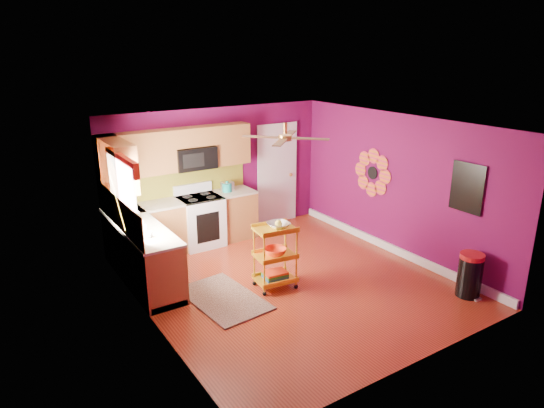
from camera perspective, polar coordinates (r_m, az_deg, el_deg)
ground at (r=7.81m, az=2.26°, el=-9.12°), size 5.00×5.00×0.00m
room_envelope at (r=7.23m, az=2.59°, el=2.53°), size 4.54×5.04×2.52m
lower_cabinets at (r=8.55m, az=-12.26°, el=-3.89°), size 2.81×2.31×0.94m
electric_range at (r=9.12m, az=-8.43°, el=-1.94°), size 0.76×0.66×1.13m
upper_cabinetry at (r=8.51m, az=-13.08°, el=5.59°), size 2.80×2.30×1.26m
left_window at (r=7.20m, az=-17.22°, el=2.51°), size 0.08×1.35×1.08m
panel_door at (r=10.08m, az=0.58°, el=3.42°), size 0.95×0.11×2.15m
right_wall_art at (r=8.49m, az=16.17°, el=2.83°), size 0.04×2.74×1.04m
ceiling_fan at (r=7.23m, az=1.56°, el=7.88°), size 1.01×1.01×0.26m
shag_rug at (r=7.34m, az=-5.73°, el=-10.99°), size 1.01×1.51×0.02m
rolling_cart at (r=7.42m, az=0.44°, el=-5.84°), size 0.65×0.51×1.09m
trash_can at (r=7.83m, az=22.25°, el=-7.74°), size 0.39×0.41×0.68m
teal_kettle at (r=9.24m, az=-5.31°, el=1.97°), size 0.18×0.18×0.21m
toaster at (r=9.28m, az=-5.26°, el=2.09°), size 0.22×0.15×0.18m
soap_bottle_a at (r=7.44m, az=-14.92°, el=-2.51°), size 0.08×0.08×0.18m
soap_bottle_b at (r=7.95m, az=-16.30°, el=-1.30°), size 0.14×0.14×0.18m
counter_dish at (r=8.18m, az=-16.07°, el=-1.19°), size 0.24×0.24×0.06m
counter_cup at (r=7.21m, az=-14.33°, el=-3.50°), size 0.11×0.11×0.09m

